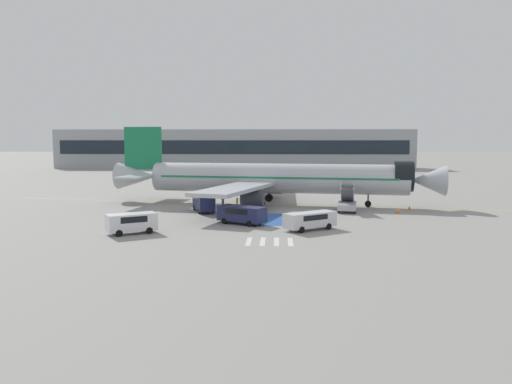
{
  "coord_description": "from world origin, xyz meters",
  "views": [
    {
      "loc": [
        -1.23,
        -66.41,
        8.75
      ],
      "look_at": [
        -4.08,
        -1.16,
        1.92
      ],
      "focal_mm": 35.0,
      "sensor_mm": 36.0,
      "label": 1
    }
  ],
  "objects": [
    {
      "name": "apron_walkway_bar_2",
      "position": [
        -1.31,
        -23.99,
        0.0
      ],
      "size": [
        0.44,
        3.6,
        0.01
      ],
      "primitive_type": "cube",
      "color": "silver",
      "rests_on": "ground_plane"
    },
    {
      "name": "apron_walkway_bar_3",
      "position": [
        -0.11,
        -23.99,
        0.0
      ],
      "size": [
        0.44,
        3.6,
        0.01
      ],
      "primitive_type": "cube",
      "color": "silver",
      "rests_on": "ground_plane"
    },
    {
      "name": "traffic_cone_0",
      "position": [
        -11.59,
        -2.56,
        0.32
      ],
      "size": [
        0.57,
        0.57,
        0.64
      ],
      "color": "orange",
      "rests_on": "ground_plane"
    },
    {
      "name": "apron_walkway_bar_0",
      "position": [
        -3.71,
        -23.99,
        0.0
      ],
      "size": [
        0.44,
        3.6,
        0.01
      ],
      "primitive_type": "cube",
      "color": "silver",
      "rests_on": "ground_plane"
    },
    {
      "name": "service_van_0",
      "position": [
        -4.97,
        -15.09,
        1.15
      ],
      "size": [
        5.39,
        4.29,
        1.89
      ],
      "rotation": [
        0.0,
        0.0,
        4.18
      ],
      "color": "#1E234C",
      "rests_on": "ground_plane"
    },
    {
      "name": "apron_stand_patch_blue",
      "position": [
        -1.31,
        -11.7,
        0.0
      ],
      "size": [
        6.24,
        8.78,
        0.01
      ],
      "primitive_type": "cube",
      "color": "#2856A8",
      "rests_on": "ground_plane"
    },
    {
      "name": "ground_crew_1",
      "position": [
        -8.47,
        -1.19,
        1.05
      ],
      "size": [
        0.45,
        0.28,
        1.82
      ],
      "rotation": [
        0.0,
        0.0,
        3.25
      ],
      "color": "#191E38",
      "rests_on": "ground_plane"
    },
    {
      "name": "service_van_1",
      "position": [
        -10.28,
        -6.27,
        1.36
      ],
      "size": [
        3.52,
        5.78,
        2.29
      ],
      "rotation": [
        0.0,
        0.0,
        0.33
      ],
      "color": "#1E234C",
      "rests_on": "ground_plane"
    },
    {
      "name": "apron_walkway_bar_1",
      "position": [
        -2.51,
        -23.99,
        0.0
      ],
      "size": [
        0.44,
        3.6,
        0.01
      ],
      "primitive_type": "cube",
      "color": "silver",
      "rests_on": "ground_plane"
    },
    {
      "name": "terminal_building",
      "position": [
        -15.05,
        90.28,
        5.97
      ],
      "size": [
        110.45,
        12.1,
        11.94
      ],
      "color": "#9EA3A8",
      "rests_on": "ground_plane"
    },
    {
      "name": "service_van_3",
      "position": [
        -14.86,
        -20.94,
        1.16
      ],
      "size": [
        4.82,
        3.94,
        1.91
      ],
      "rotation": [
        0.0,
        0.0,
        2.12
      ],
      "color": "silver",
      "rests_on": "ground_plane"
    },
    {
      "name": "traffic_cone_1",
      "position": [
        15.39,
        -3.35,
        0.25
      ],
      "size": [
        0.46,
        0.46,
        0.51
      ],
      "color": "orange",
      "rests_on": "ground_plane"
    },
    {
      "name": "baggage_cart",
      "position": [
        -3.8,
        -3.95,
        0.26
      ],
      "size": [
        2.74,
        1.76,
        0.87
      ],
      "rotation": [
        0.0,
        0.0,
        4.61
      ],
      "color": "gray",
      "rests_on": "ground_plane"
    },
    {
      "name": "boarding_stairs_forward",
      "position": [
        7.33,
        -5.18,
        0.96
      ],
      "size": [
        2.93,
        5.47,
        3.79
      ],
      "rotation": [
        0.0,
        0.0,
        -0.16
      ],
      "color": "#ADB2BA",
      "rests_on": "ground_plane"
    },
    {
      "name": "apron_leadline_yellow",
      "position": [
        -1.31,
        0.8,
        0.0
      ],
      "size": [
        77.51,
        12.66,
        0.01
      ],
      "primitive_type": "cube",
      "rotation": [
        0.0,
        0.0,
        -1.73
      ],
      "color": "gold",
      "rests_on": "ground_plane"
    },
    {
      "name": "fuel_tanker",
      "position": [
        -9.91,
        21.73,
        1.75
      ],
      "size": [
        10.12,
        3.34,
        3.46
      ],
      "rotation": [
        0.0,
        0.0,
        -1.48
      ],
      "color": "#38383D",
      "rests_on": "ground_plane"
    },
    {
      "name": "service_van_2",
      "position": [
        1.93,
        -18.25,
        1.07
      ],
      "size": [
        5.43,
        4.54,
        1.74
      ],
      "rotation": [
        0.0,
        0.0,
        5.32
      ],
      "color": "silver",
      "rests_on": "ground_plane"
    },
    {
      "name": "ground_plane",
      "position": [
        0.0,
        0.0,
        0.0
      ],
      "size": [
        600.0,
        600.0,
        0.0
      ],
      "primitive_type": "plane",
      "color": "gray"
    },
    {
      "name": "ground_crew_0",
      "position": [
        -6.29,
        -4.8,
        0.91
      ],
      "size": [
        0.23,
        0.43,
        1.6
      ],
      "rotation": [
        0.0,
        0.0,
        1.57
      ],
      "color": "black",
      "rests_on": "ground_plane"
    },
    {
      "name": "airliner",
      "position": [
        -1.93,
        0.9,
        3.59
      ],
      "size": [
        44.83,
        35.24,
        10.6
      ],
      "rotation": [
        0.0,
        0.0,
        -1.73
      ],
      "color": "#B7BCC4",
      "rests_on": "ground_plane"
    },
    {
      "name": "traffic_cone_2",
      "position": [
        13.16,
        -6.49,
        0.33
      ],
      "size": [
        0.59,
        0.59,
        0.66
      ],
      "color": "orange",
      "rests_on": "ground_plane"
    }
  ]
}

